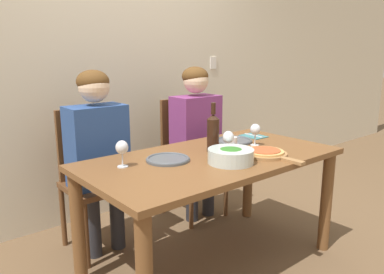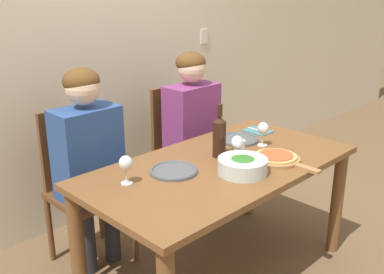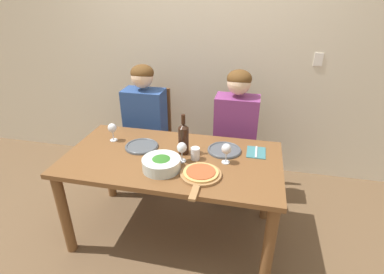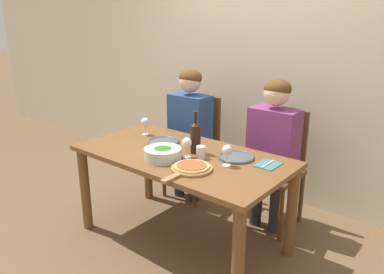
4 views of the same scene
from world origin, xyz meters
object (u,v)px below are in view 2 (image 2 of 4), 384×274
(dinner_plate_right, at_px, (239,139))
(water_tumbler, at_px, (240,148))
(chair_left, at_px, (82,181))
(wine_bottle, at_px, (219,136))
(person_woman, at_px, (89,151))
(broccoli_bowl, at_px, (243,166))
(person_man, at_px, (193,121))
(wine_glass_right, at_px, (263,130))
(pizza_on_board, at_px, (277,158))
(wine_glass_left, at_px, (126,165))
(fork_on_napkin, at_px, (258,131))
(dinner_plate_left, at_px, (174,171))
(chair_right, at_px, (183,147))
(wine_glass_centre, at_px, (237,144))

(dinner_plate_right, distance_m, water_tumbler, 0.26)
(chair_left, relative_size, wine_bottle, 3.10)
(person_woman, distance_m, broccoli_bowl, 0.91)
(person_man, bearing_deg, wine_glass_right, -91.48)
(person_man, distance_m, pizza_on_board, 0.85)
(pizza_on_board, distance_m, wine_glass_left, 0.87)
(broccoli_bowl, height_order, fork_on_napkin, broccoli_bowl)
(broccoli_bowl, distance_m, dinner_plate_left, 0.37)
(wine_bottle, xyz_separation_m, dinner_plate_left, (-0.34, 0.02, -0.12))
(wine_glass_left, xyz_separation_m, water_tumbler, (0.71, -0.14, -0.06))
(chair_left, relative_size, dinner_plate_right, 3.78)
(wine_glass_left, relative_size, wine_glass_right, 1.00)
(chair_left, distance_m, dinner_plate_right, 1.02)
(wine_glass_left, bearing_deg, chair_right, 31.78)
(person_man, relative_size, wine_glass_right, 8.25)
(broccoli_bowl, relative_size, pizza_on_board, 0.64)
(wine_glass_right, bearing_deg, chair_left, 139.08)
(pizza_on_board, bearing_deg, dinner_plate_left, 150.73)
(person_man, relative_size, broccoli_bowl, 4.70)
(chair_right, relative_size, person_man, 0.78)
(person_man, bearing_deg, fork_on_napkin, -65.80)
(wine_bottle, xyz_separation_m, dinner_plate_right, (0.30, 0.10, -0.12))
(wine_bottle, height_order, broccoli_bowl, wine_bottle)
(water_tumbler, bearing_deg, pizza_on_board, -68.93)
(chair_right, bearing_deg, wine_glass_right, -91.25)
(wine_glass_centre, bearing_deg, broccoli_bowl, -130.17)
(pizza_on_board, height_order, fork_on_napkin, pizza_on_board)
(chair_right, relative_size, wine_glass_right, 6.46)
(chair_right, xyz_separation_m, broccoli_bowl, (-0.44, -0.92, 0.25))
(wine_bottle, xyz_separation_m, water_tumbler, (0.10, -0.07, -0.08))
(broccoli_bowl, bearing_deg, wine_bottle, 69.43)
(chair_left, relative_size, wine_glass_centre, 6.46)
(broccoli_bowl, xyz_separation_m, dinner_plate_right, (0.39, 0.35, -0.03))
(chair_right, distance_m, wine_glass_centre, 0.90)
(chair_left, relative_size, chair_right, 1.00)
(water_tumbler, bearing_deg, person_man, 68.92)
(pizza_on_board, xyz_separation_m, fork_on_napkin, (0.35, 0.40, -0.01))
(wine_bottle, relative_size, wine_glass_right, 2.08)
(wine_bottle, distance_m, pizza_on_board, 0.35)
(broccoli_bowl, relative_size, dinner_plate_right, 1.03)
(wine_bottle, height_order, fork_on_napkin, wine_bottle)
(wine_bottle, xyz_separation_m, wine_glass_right, (0.33, -0.07, -0.02))
(chair_right, bearing_deg, wine_bottle, -117.19)
(chair_right, xyz_separation_m, wine_glass_right, (-0.02, -0.74, 0.31))
(dinner_plate_left, bearing_deg, person_man, 37.97)
(dinner_plate_left, distance_m, dinner_plate_right, 0.64)
(wine_bottle, relative_size, fork_on_napkin, 1.75)
(chair_right, height_order, dinner_plate_left, chair_right)
(dinner_plate_left, distance_m, pizza_on_board, 0.60)
(chair_left, xyz_separation_m, dinner_plate_right, (0.82, -0.57, 0.22))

